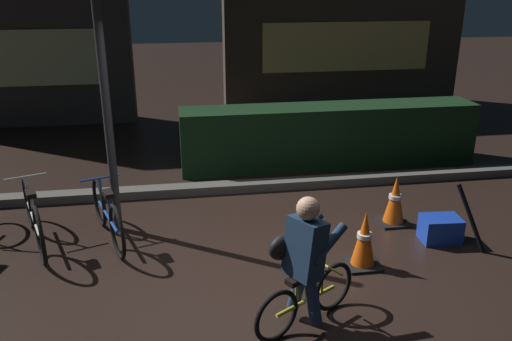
% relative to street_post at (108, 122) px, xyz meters
% --- Properties ---
extents(ground_plane, '(40.00, 40.00, 0.00)m').
position_rel_street_post_xyz_m(ground_plane, '(1.42, -1.20, -1.36)').
color(ground_plane, black).
extents(sidewalk_curb, '(12.00, 0.24, 0.12)m').
position_rel_street_post_xyz_m(sidewalk_curb, '(1.42, 1.00, -1.30)').
color(sidewalk_curb, '#56544F').
rests_on(sidewalk_curb, ground).
extents(hedge_row, '(4.80, 0.70, 0.99)m').
position_rel_street_post_xyz_m(hedge_row, '(3.22, 1.90, -0.87)').
color(hedge_row, black).
rests_on(hedge_row, ground).
extents(storefront_left, '(4.26, 0.54, 4.93)m').
position_rel_street_post_xyz_m(storefront_left, '(-2.18, 5.30, 1.09)').
color(storefront_left, '#383330').
rests_on(storefront_left, ground).
extents(storefront_right, '(5.60, 0.54, 4.56)m').
position_rel_street_post_xyz_m(storefront_right, '(4.74, 6.00, 0.90)').
color(storefront_right, '#42382D').
rests_on(storefront_right, ground).
extents(street_post, '(0.10, 0.10, 2.73)m').
position_rel_street_post_xyz_m(street_post, '(0.00, 0.00, 0.00)').
color(street_post, '#2D2D33').
rests_on(street_post, ground).
extents(parked_bike_left_mid, '(0.61, 1.57, 0.76)m').
position_rel_street_post_xyz_m(parked_bike_left_mid, '(-0.91, -0.24, -1.02)').
color(parked_bike_left_mid, black).
rests_on(parked_bike_left_mid, ground).
extents(parked_bike_center_left, '(0.57, 1.47, 0.71)m').
position_rel_street_post_xyz_m(parked_bike_center_left, '(-0.08, -0.27, -1.04)').
color(parked_bike_center_left, black).
rests_on(parked_bike_center_left, ground).
extents(traffic_cone_near, '(0.36, 0.36, 0.64)m').
position_rel_street_post_xyz_m(traffic_cone_near, '(2.68, -1.30, -1.06)').
color(traffic_cone_near, black).
rests_on(traffic_cone_near, ground).
extents(traffic_cone_far, '(0.36, 0.36, 0.63)m').
position_rel_street_post_xyz_m(traffic_cone_far, '(3.42, -0.37, -1.06)').
color(traffic_cone_far, black).
rests_on(traffic_cone_far, ground).
extents(blue_crate, '(0.46, 0.35, 0.30)m').
position_rel_street_post_xyz_m(blue_crate, '(3.77, -0.90, -1.21)').
color(blue_crate, '#193DB7').
rests_on(blue_crate, ground).
extents(cyclist, '(1.05, 0.64, 1.25)m').
position_rel_street_post_xyz_m(cyclist, '(1.79, -2.18, -0.74)').
color(cyclist, black).
rests_on(cyclist, ground).
extents(closed_umbrella, '(0.37, 0.25, 0.79)m').
position_rel_street_post_xyz_m(closed_umbrella, '(3.97, -1.15, -0.97)').
color(closed_umbrella, black).
rests_on(closed_umbrella, ground).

